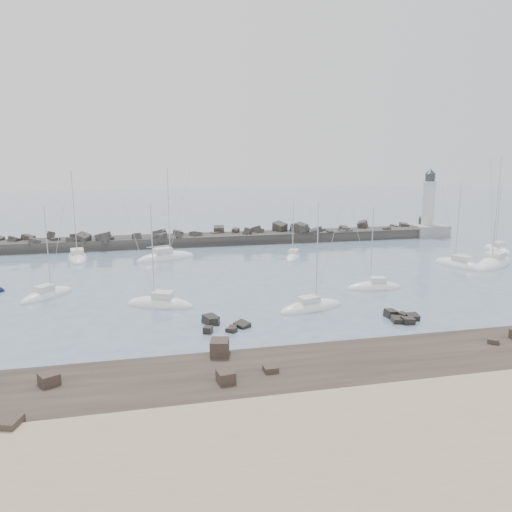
{
  "coord_description": "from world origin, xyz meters",
  "views": [
    {
      "loc": [
        -11.33,
        -55.62,
        16.72
      ],
      "look_at": [
        4.08,
        12.0,
        2.63
      ],
      "focal_mm": 35.0,
      "sensor_mm": 36.0,
      "label": 1
    }
  ],
  "objects": [
    {
      "name": "ground",
      "position": [
        0.0,
        0.0,
        0.0
      ],
      "size": [
        400.0,
        400.0,
        0.0
      ],
      "primitive_type": "plane",
      "color": "slate",
      "rests_on": "ground"
    },
    {
      "name": "sand_strip",
      "position": [
        0.0,
        -32.0,
        0.0
      ],
      "size": [
        140.0,
        14.0,
        1.0
      ],
      "primitive_type": "cube",
      "color": "tan",
      "rests_on": "ground"
    },
    {
      "name": "rock_shelf",
      "position": [
        -0.09,
        -22.0,
        0.02
      ],
      "size": [
        140.0,
        12.24,
        2.0
      ],
      "color": "#2B221E",
      "rests_on": "ground"
    },
    {
      "name": "rock_cluster_near",
      "position": [
        -4.16,
        -8.81,
        0.11
      ],
      "size": [
        4.98,
        4.66,
        1.48
      ],
      "color": "black",
      "rests_on": "ground"
    },
    {
      "name": "rock_cluster_far",
      "position": [
        14.14,
        -11.19,
        0.13
      ],
      "size": [
        3.28,
        3.47,
        1.51
      ],
      "color": "black",
      "rests_on": "ground"
    },
    {
      "name": "breakwater",
      "position": [
        -7.47,
        38.01,
        0.36
      ],
      "size": [
        115.0,
        7.67,
        5.29
      ],
      "color": "#2B2926",
      "rests_on": "ground"
    },
    {
      "name": "lighthouse",
      "position": [
        47.0,
        38.0,
        3.09
      ],
      "size": [
        7.0,
        7.0,
        14.6
      ],
      "color": "gray",
      "rests_on": "ground"
    },
    {
      "name": "sailboat_1",
      "position": [
        -22.09,
        28.68,
        0.14
      ],
      "size": [
        4.43,
        10.08,
        15.3
      ],
      "color": "white",
      "rests_on": "ground"
    },
    {
      "name": "sailboat_3",
      "position": [
        -22.98,
        6.21,
        0.13
      ],
      "size": [
        6.5,
        7.19,
        11.79
      ],
      "color": "white",
      "rests_on": "ground"
    },
    {
      "name": "sailboat_4",
      "position": [
        -8.01,
        25.31,
        0.16
      ],
      "size": [
        10.4,
        6.39,
        15.77
      ],
      "color": "white",
      "rests_on": "ground"
    },
    {
      "name": "sailboat_5",
      "position": [
        -9.89,
        -0.56,
        0.15
      ],
      "size": [
        8.2,
        5.44,
        12.61
      ],
      "color": "white",
      "rests_on": "ground"
    },
    {
      "name": "sailboat_6",
      "position": [
        12.47,
        21.23,
        0.14
      ],
      "size": [
        4.93,
        6.82,
        10.65
      ],
      "color": "white",
      "rests_on": "ground"
    },
    {
      "name": "sailboat_7",
      "position": [
        6.35,
        -5.45,
        0.13
      ],
      "size": [
        8.36,
        4.61,
        12.6
      ],
      "color": "white",
      "rests_on": "ground"
    },
    {
      "name": "sailboat_8",
      "position": [
        17.02,
        0.87,
        0.13
      ],
      "size": [
        7.26,
        2.92,
        11.29
      ],
      "color": "white",
      "rests_on": "ground"
    },
    {
      "name": "sailboat_9",
      "position": [
        35.49,
        10.05,
        0.15
      ],
      "size": [
        5.5,
        9.1,
        13.82
      ],
      "color": "white",
      "rests_on": "ground"
    },
    {
      "name": "sailboat_10",
      "position": [
        41.16,
        9.48,
        0.15
      ],
      "size": [
        11.45,
        9.2,
        17.83
      ],
      "color": "white",
      "rests_on": "ground"
    },
    {
      "name": "sailboat_11",
      "position": [
        49.68,
        19.51,
        0.15
      ],
      "size": [
        3.73,
        8.07,
        12.46
      ],
      "color": "white",
      "rests_on": "ground"
    }
  ]
}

